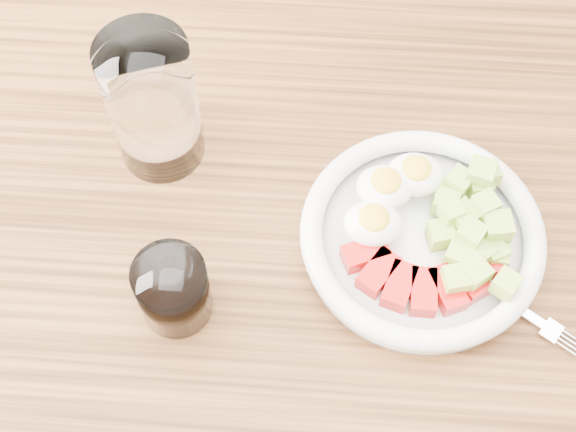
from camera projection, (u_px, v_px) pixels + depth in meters
The scene contains 5 objects.
dining_table at pixel (297, 284), 0.83m from camera, with size 1.50×0.90×0.77m.
bowl at pixel (423, 234), 0.73m from camera, with size 0.22×0.22×0.06m.
fork at pixel (484, 286), 0.72m from camera, with size 0.15×0.11×0.01m.
water_glass at pixel (153, 104), 0.73m from camera, with size 0.08×0.08×0.15m, color white.
coffee_glass at pixel (173, 290), 0.68m from camera, with size 0.06×0.06×0.07m.
Camera 1 is at (0.01, -0.33, 1.44)m, focal length 50.00 mm.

